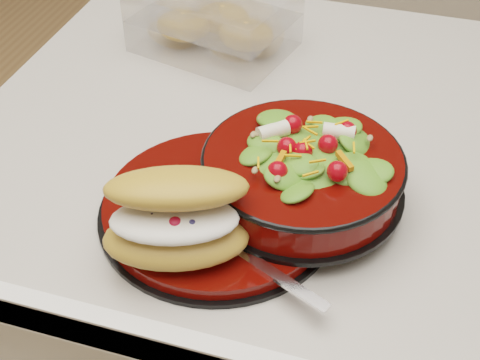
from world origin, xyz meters
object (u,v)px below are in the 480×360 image
(salad_bowl, at_px, (303,166))
(pastry_box, at_px, (215,21))
(island_counter, at_px, (393,357))
(dinner_plate, at_px, (218,208))
(fork, at_px, (253,260))
(croissant, at_px, (177,218))

(salad_bowl, distance_m, pastry_box, 0.37)
(island_counter, relative_size, dinner_plate, 4.59)
(island_counter, relative_size, salad_bowl, 5.36)
(salad_bowl, height_order, pastry_box, salad_bowl)
(island_counter, distance_m, fork, 0.57)
(island_counter, xyz_separation_m, croissant, (-0.26, -0.27, 0.51))
(croissant, relative_size, fork, 1.01)
(fork, bearing_deg, salad_bowl, 14.12)
(dinner_plate, height_order, salad_bowl, salad_bowl)
(fork, relative_size, pastry_box, 0.65)
(salad_bowl, height_order, croissant, salad_bowl)
(dinner_plate, distance_m, croissant, 0.10)
(salad_bowl, relative_size, pastry_box, 0.91)
(island_counter, relative_size, croissant, 7.44)
(salad_bowl, distance_m, fork, 0.13)
(island_counter, distance_m, pastry_box, 0.63)
(island_counter, height_order, dinner_plate, dinner_plate)
(croissant, height_order, pastry_box, croissant)
(dinner_plate, distance_m, fork, 0.10)
(croissant, bearing_deg, island_counter, 27.60)
(dinner_plate, bearing_deg, fork, -50.14)
(fork, bearing_deg, pastry_box, 48.14)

